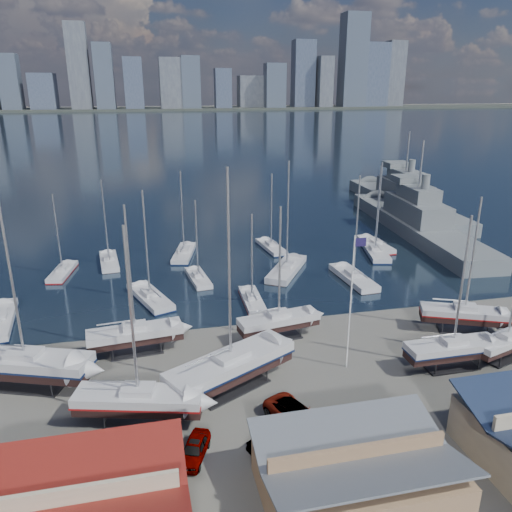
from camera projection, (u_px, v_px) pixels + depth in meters
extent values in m
plane|color=#605E59|center=(286.00, 368.00, 47.11)|extent=(1400.00, 1400.00, 0.00)
cube|color=#1A273C|center=(158.00, 127.00, 333.41)|extent=(1400.00, 600.00, 0.40)
cube|color=#2D332D|center=(149.00, 109.00, 573.09)|extent=(1400.00, 80.00, 2.20)
cube|color=#3D4756|center=(10.00, 82.00, 526.88)|extent=(19.55, 21.83, 55.97)
cube|color=#475166|center=(44.00, 91.00, 542.15)|extent=(26.03, 30.49, 37.14)
cube|color=#595E66|center=(79.00, 66.00, 531.72)|extent=(21.60, 16.58, 87.63)
cube|color=#3D4756|center=(104.00, 76.00, 541.62)|extent=(19.42, 28.42, 67.60)
cube|color=#475166|center=(134.00, 83.00, 553.13)|extent=(20.24, 23.80, 54.09)
cube|color=#595E66|center=(171.00, 83.00, 558.68)|extent=(24.62, 19.72, 54.00)
cube|color=#3D4756|center=(191.00, 82.00, 561.30)|extent=(20.75, 17.93, 55.97)
cube|color=#475166|center=(223.00, 88.00, 569.47)|extent=(18.36, 16.25, 43.03)
cube|color=#595E66|center=(250.00, 92.00, 595.69)|extent=(28.49, 22.03, 35.69)
cube|color=#3D4756|center=(275.00, 86.00, 582.45)|extent=(23.34, 17.87, 49.11)
cube|color=#475166|center=(303.00, 74.00, 600.07)|extent=(25.35, 19.79, 75.95)
cube|color=#595E66|center=(323.00, 82.00, 601.90)|extent=(17.00, 27.45, 57.67)
cube|color=#3D4756|center=(353.00, 61.00, 601.83)|extent=(29.28, 24.05, 106.04)
cube|color=#475166|center=(373.00, 75.00, 622.36)|extent=(30.82, 28.37, 74.41)
cube|color=#595E66|center=(395.00, 74.00, 629.82)|extent=(21.74, 17.03, 77.48)
cube|color=maroon|center=(53.00, 499.00, 27.34)|extent=(14.70, 9.45, 1.41)
cube|color=#8C6B4C|center=(356.00, 479.00, 31.86)|extent=(12.00, 8.00, 3.00)
cube|color=slate|center=(358.00, 453.00, 31.20)|extent=(12.60, 8.40, 1.27)
cube|color=#2D2D33|center=(29.00, 385.00, 44.35)|extent=(6.98, 4.94, 0.16)
cube|color=black|center=(27.00, 370.00, 43.84)|extent=(11.81, 6.60, 0.93)
cube|color=#AFAFB4|center=(25.00, 360.00, 43.55)|extent=(11.98, 7.05, 0.93)
cube|color=#0B183B|center=(26.00, 365.00, 43.68)|extent=(12.10, 7.12, 0.19)
cube|color=#AFAFB4|center=(24.00, 353.00, 43.32)|extent=(3.39, 2.83, 0.50)
cylinder|color=#B2B2B7|center=(10.00, 272.00, 40.89)|extent=(0.22, 0.22, 15.62)
cube|color=#2D2D33|center=(141.00, 421.00, 39.53)|extent=(5.93, 3.85, 0.16)
cube|color=black|center=(139.00, 405.00, 39.05)|extent=(10.22, 4.89, 0.80)
cube|color=#AFAFB4|center=(138.00, 396.00, 38.79)|extent=(10.33, 5.29, 0.80)
cube|color=maroon|center=(139.00, 400.00, 38.91)|extent=(10.43, 5.34, 0.16)
cube|color=#AFAFB4|center=(138.00, 389.00, 38.58)|extent=(2.84, 2.26, 0.50)
cylinder|color=#B2B2B7|center=(131.00, 313.00, 36.50)|extent=(0.22, 0.22, 13.42)
cube|color=#2D2D33|center=(137.00, 352.00, 49.97)|extent=(5.30, 2.86, 0.16)
cube|color=black|center=(136.00, 338.00, 49.49)|extent=(9.42, 3.17, 0.74)
cube|color=#AFAFB4|center=(135.00, 332.00, 49.25)|extent=(9.46, 3.56, 0.74)
cube|color=#AFAFB4|center=(134.00, 326.00, 49.05)|extent=(2.46, 1.79, 0.50)
cylinder|color=#B2B2B7|center=(129.00, 269.00, 47.13)|extent=(0.22, 0.22, 12.47)
cube|color=#2D2D33|center=(231.00, 387.00, 44.02)|extent=(7.32, 5.84, 0.16)
cube|color=black|center=(231.00, 371.00, 43.50)|extent=(12.04, 8.28, 0.97)
cube|color=#AFAFB4|center=(231.00, 362.00, 43.19)|extent=(12.28, 8.73, 0.97)
cube|color=#0B183B|center=(231.00, 366.00, 43.34)|extent=(12.40, 8.81, 0.19)
cube|color=#AFAFB4|center=(231.00, 354.00, 42.96)|extent=(3.63, 3.23, 0.50)
cylinder|color=#B2B2B7|center=(229.00, 268.00, 40.41)|extent=(0.22, 0.22, 16.36)
cube|color=#2D2D33|center=(279.00, 337.00, 52.86)|extent=(5.05, 2.92, 0.16)
cube|color=black|center=(279.00, 325.00, 52.39)|extent=(8.87, 3.42, 0.69)
cube|color=#AFAFB4|center=(279.00, 319.00, 52.16)|extent=(8.93, 3.78, 0.69)
cube|color=#AFAFB4|center=(279.00, 314.00, 51.97)|extent=(2.37, 1.78, 0.50)
cylinder|color=#B2B2B7|center=(280.00, 263.00, 50.17)|extent=(0.22, 0.22, 11.68)
cube|color=#2D2D33|center=(450.00, 367.00, 47.30)|extent=(4.97, 2.28, 0.16)
cube|color=black|center=(452.00, 353.00, 46.82)|extent=(9.04, 2.16, 0.72)
cube|color=#AFAFB4|center=(453.00, 346.00, 46.59)|extent=(9.04, 2.54, 0.72)
cube|color=#0B183B|center=(453.00, 349.00, 46.69)|extent=(9.13, 2.56, 0.14)
cube|color=#AFAFB4|center=(454.00, 340.00, 46.39)|extent=(2.26, 1.52, 0.50)
cylinder|color=#B2B2B7|center=(462.00, 282.00, 44.51)|extent=(0.22, 0.22, 12.20)
cube|color=#2D2D33|center=(462.00, 330.00, 54.35)|extent=(5.47, 4.05, 0.16)
cube|color=black|center=(464.00, 318.00, 53.88)|extent=(9.17, 5.53, 0.72)
cube|color=#AFAFB4|center=(465.00, 312.00, 53.64)|extent=(9.32, 5.88, 0.72)
cube|color=maroon|center=(464.00, 315.00, 53.75)|extent=(9.42, 5.94, 0.14)
cube|color=#AFAFB4|center=(465.00, 307.00, 53.45)|extent=(2.68, 2.29, 0.50)
cylinder|color=#B2B2B7|center=(473.00, 255.00, 51.56)|extent=(0.22, 0.22, 12.22)
cube|color=#2D2D33|center=(504.00, 358.00, 48.76)|extent=(4.70, 3.15, 0.16)
cube|color=black|center=(506.00, 345.00, 48.30)|extent=(8.05, 4.07, 0.63)
cube|color=#AFAFB4|center=(507.00, 339.00, 48.10)|extent=(8.14, 4.38, 0.63)
cube|color=#AFAFB4|center=(508.00, 334.00, 47.92)|extent=(2.26, 1.83, 0.50)
cube|color=black|center=(1.00, 327.00, 55.93)|extent=(3.63, 10.61, 0.83)
cube|color=#0B183B|center=(0.00, 323.00, 55.78)|extent=(4.11, 10.77, 0.17)
cube|color=black|center=(63.00, 276.00, 70.80)|extent=(3.15, 8.20, 0.64)
cube|color=#AFAFB4|center=(63.00, 272.00, 70.60)|extent=(3.48, 8.25, 0.64)
cube|color=maroon|center=(63.00, 274.00, 70.69)|extent=(3.52, 8.33, 0.13)
cube|color=#AFAFB4|center=(62.00, 268.00, 70.41)|extent=(1.64, 2.19, 0.50)
cylinder|color=#B2B2B7|center=(57.00, 233.00, 68.76)|extent=(0.22, 0.22, 10.79)
cube|color=black|center=(110.00, 265.00, 74.98)|extent=(3.02, 8.99, 0.71)
cube|color=#AFAFB4|center=(109.00, 261.00, 74.75)|extent=(3.39, 9.03, 0.71)
cube|color=#AFAFB4|center=(109.00, 257.00, 74.55)|extent=(1.71, 2.35, 0.50)
cylinder|color=#B2B2B7|center=(105.00, 220.00, 72.72)|extent=(0.22, 0.22, 11.91)
cube|color=black|center=(150.00, 303.00, 62.16)|extent=(5.46, 9.86, 0.77)
cube|color=#AFAFB4|center=(150.00, 297.00, 61.91)|extent=(5.84, 10.00, 0.77)
cube|color=#0B183B|center=(150.00, 299.00, 62.02)|extent=(5.90, 10.10, 0.15)
cube|color=#AFAFB4|center=(150.00, 292.00, 61.70)|extent=(2.35, 2.82, 0.50)
cylinder|color=#B2B2B7|center=(146.00, 244.00, 59.69)|extent=(0.22, 0.22, 13.03)
cube|color=black|center=(198.00, 282.00, 68.54)|extent=(2.77, 7.96, 0.62)
cube|color=#AFAFB4|center=(198.00, 278.00, 68.34)|extent=(3.09, 8.00, 0.62)
cube|color=#AFAFB4|center=(198.00, 274.00, 68.16)|extent=(1.53, 2.09, 0.50)
cylinder|color=#B2B2B7|center=(197.00, 239.00, 66.55)|extent=(0.22, 0.22, 10.52)
cube|color=black|center=(184.00, 258.00, 78.52)|extent=(4.38, 9.53, 0.74)
cube|color=#AFAFB4|center=(184.00, 253.00, 78.28)|extent=(4.76, 9.63, 0.74)
cube|color=#0B183B|center=(184.00, 255.00, 78.39)|extent=(4.81, 9.72, 0.15)
cube|color=#AFAFB4|center=(184.00, 249.00, 78.08)|extent=(2.07, 2.63, 0.50)
cylinder|color=#B2B2B7|center=(182.00, 212.00, 76.15)|extent=(0.22, 0.22, 12.52)
cube|color=black|center=(252.00, 304.00, 61.50)|extent=(2.09, 7.87, 0.63)
cube|color=#AFAFB4|center=(252.00, 300.00, 61.30)|extent=(2.42, 7.88, 0.63)
cube|color=maroon|center=(252.00, 302.00, 61.39)|extent=(2.45, 7.96, 0.13)
cube|color=#AFAFB4|center=(252.00, 295.00, 61.12)|extent=(1.37, 1.99, 0.50)
cylinder|color=#B2B2B7|center=(252.00, 257.00, 59.50)|extent=(0.22, 0.22, 10.55)
cube|color=black|center=(287.00, 275.00, 71.53)|extent=(8.09, 10.74, 0.88)
cube|color=#AFAFB4|center=(287.00, 269.00, 71.25)|extent=(8.48, 10.99, 0.88)
cube|color=#AFAFB4|center=(287.00, 264.00, 71.03)|extent=(3.04, 3.32, 0.50)
cylinder|color=#B2B2B7|center=(288.00, 215.00, 68.71)|extent=(0.22, 0.22, 14.89)
cube|color=black|center=(271.00, 251.00, 81.72)|extent=(3.08, 8.80, 0.69)
cube|color=#AFAFB4|center=(271.00, 247.00, 81.50)|extent=(3.44, 8.84, 0.69)
cube|color=#0B183B|center=(271.00, 249.00, 81.60)|extent=(3.48, 8.93, 0.14)
cube|color=#AFAFB4|center=(271.00, 243.00, 81.31)|extent=(1.70, 2.31, 0.50)
cylinder|color=#B2B2B7|center=(271.00, 210.00, 79.52)|extent=(0.22, 0.22, 11.62)
cube|color=black|center=(353.00, 283.00, 68.50)|extent=(3.03, 10.19, 0.80)
cube|color=#AFAFB4|center=(353.00, 277.00, 68.24)|extent=(3.46, 10.21, 0.80)
cube|color=#AFAFB4|center=(354.00, 273.00, 68.03)|extent=(1.85, 2.62, 0.50)
cylinder|color=#B2B2B7|center=(357.00, 227.00, 65.93)|extent=(0.22, 0.22, 13.57)
cube|color=black|center=(375.00, 256.00, 79.29)|extent=(4.63, 10.38, 0.81)
cube|color=#AFAFB4|center=(375.00, 251.00, 79.03)|extent=(5.05, 10.48, 0.81)
cube|color=#0B183B|center=(375.00, 253.00, 79.15)|extent=(5.10, 10.58, 0.16)
cube|color=#AFAFB4|center=(376.00, 247.00, 78.82)|extent=(2.23, 2.84, 0.50)
cylinder|color=#B2B2B7|center=(379.00, 207.00, 76.71)|extent=(0.22, 0.22, 13.63)
cube|color=black|center=(375.00, 248.00, 82.91)|extent=(2.64, 9.41, 0.75)
cube|color=#AFAFB4|center=(375.00, 244.00, 82.67)|extent=(3.03, 9.43, 0.75)
cube|color=maroon|center=(375.00, 246.00, 82.78)|extent=(3.06, 9.53, 0.15)
cube|color=#AFAFB4|center=(375.00, 241.00, 82.47)|extent=(1.67, 2.40, 0.50)
cylinder|color=#B2B2B7|center=(378.00, 205.00, 80.53)|extent=(0.22, 0.22, 12.59)
cube|color=#585E61|center=(414.00, 230.00, 90.95)|extent=(11.05, 46.53, 4.15)
cube|color=#585E61|center=(417.00, 209.00, 89.71)|extent=(7.17, 16.55, 3.60)
cube|color=#585E61|center=(418.00, 193.00, 88.74)|extent=(5.15, 9.54, 2.40)
cube|color=#585E61|center=(408.00, 179.00, 92.52)|extent=(5.51, 5.01, 1.20)
cylinder|color=#B2B2B7|center=(421.00, 164.00, 87.07)|extent=(0.30, 0.30, 8.00)
cube|color=#585E61|center=(402.00, 207.00, 108.26)|extent=(9.41, 46.25, 4.14)
cube|color=#585E61|center=(404.00, 190.00, 107.01)|extent=(6.60, 16.34, 3.60)
cube|color=#585E61|center=(406.00, 176.00, 106.05)|extent=(4.82, 9.38, 2.40)
cube|color=#585E61|center=(397.00, 165.00, 109.79)|extent=(5.35, 4.82, 1.20)
cylinder|color=#B2B2B7|center=(408.00, 151.00, 104.38)|extent=(0.30, 0.30, 8.00)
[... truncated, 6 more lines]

